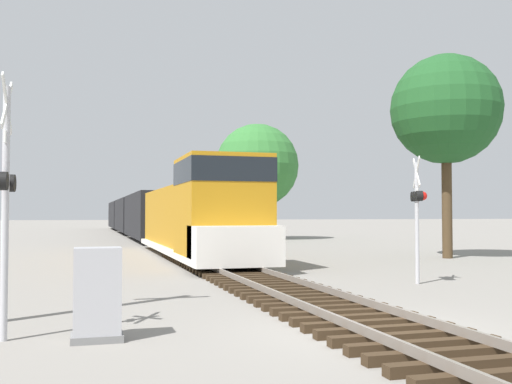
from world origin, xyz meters
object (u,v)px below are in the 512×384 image
at_px(crossing_signal_near, 4,190).
at_px(crossing_signal_far, 418,203).
at_px(relay_cabinet, 97,295).
at_px(tree_far_right, 446,110).
at_px(freight_train, 142,216).
at_px(tree_mid_background, 257,166).

xyz_separation_m(crossing_signal_near, crossing_signal_far, (10.84, 5.15, -0.08)).
distance_m(relay_cabinet, tree_far_right, 22.47).
xyz_separation_m(freight_train, crossing_signal_far, (4.59, -37.27, 0.50)).
relative_size(relay_cabinet, tree_mid_background, 0.16).
bearing_deg(relay_cabinet, freight_train, 83.67).
distance_m(freight_train, crossing_signal_near, 42.88).
bearing_deg(tree_mid_background, freight_train, 143.84).
bearing_deg(crossing_signal_near, crossing_signal_far, 118.69).
distance_m(crossing_signal_near, tree_far_right, 22.91).
bearing_deg(crossing_signal_near, tree_mid_background, 160.85).
relative_size(freight_train, relay_cabinet, 45.49).
xyz_separation_m(crossing_signal_near, relay_cabinet, (1.49, -0.43, -1.71)).
relative_size(crossing_signal_near, tree_far_right, 0.45).
distance_m(relay_cabinet, tree_mid_background, 39.27).
xyz_separation_m(tree_far_right, tree_mid_background, (-2.79, 22.25, -0.97)).
xyz_separation_m(crossing_signal_near, tree_far_right, (17.69, 13.85, 4.52)).
distance_m(freight_train, relay_cabinet, 43.13).
distance_m(crossing_signal_far, tree_mid_background, 31.42).
distance_m(crossing_signal_near, crossing_signal_far, 12.01).
xyz_separation_m(freight_train, tree_mid_background, (8.65, -6.32, 4.12)).
bearing_deg(freight_train, crossing_signal_far, -82.97).
distance_m(freight_train, tree_mid_background, 11.48).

